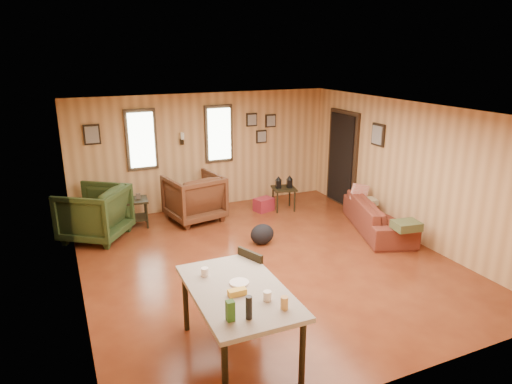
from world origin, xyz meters
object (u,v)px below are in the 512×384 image
(recliner_brown, at_px, (194,195))
(side_table, at_px, (284,187))
(recliner_green, at_px, (94,211))
(end_table, at_px, (134,208))
(sofa, at_px, (379,211))
(dining_table, at_px, (239,296))

(recliner_brown, height_order, side_table, recliner_brown)
(recliner_green, height_order, end_table, recliner_green)
(sofa, xyz_separation_m, recliner_brown, (-2.94, 1.95, 0.12))
(sofa, bearing_deg, side_table, 50.36)
(dining_table, bearing_deg, recliner_green, 105.70)
(recliner_green, relative_size, dining_table, 0.65)
(recliner_brown, height_order, recliner_green, recliner_green)
(recliner_green, bearing_deg, end_table, 148.48)
(end_table, xyz_separation_m, dining_table, (0.36, -4.39, 0.37))
(sofa, xyz_separation_m, recliner_green, (-4.82, 1.76, 0.13))
(sofa, bearing_deg, end_table, 82.53)
(recliner_brown, height_order, dining_table, dining_table)
(recliner_brown, relative_size, end_table, 1.54)
(sofa, height_order, recliner_green, recliner_green)
(recliner_brown, distance_m, recliner_green, 1.89)
(sofa, xyz_separation_m, dining_table, (-3.73, -2.33, 0.35))
(recliner_brown, xyz_separation_m, end_table, (-1.15, 0.12, -0.14))
(end_table, height_order, side_table, side_table)
(side_table, distance_m, dining_table, 4.89)
(end_table, bearing_deg, sofa, -26.81)
(end_table, distance_m, side_table, 3.05)
(dining_table, bearing_deg, sofa, 32.70)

